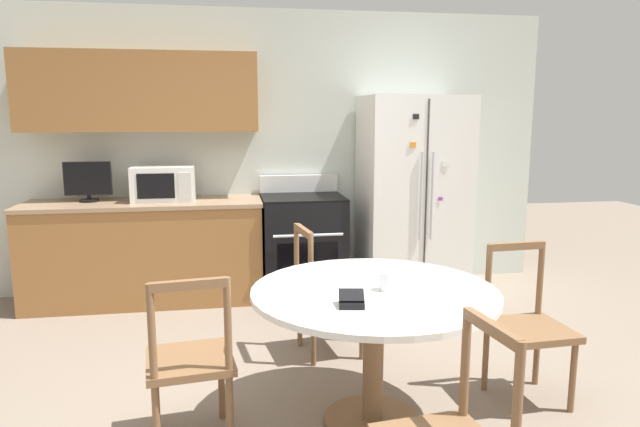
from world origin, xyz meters
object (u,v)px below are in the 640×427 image
(countertop_tv, at_px, (88,180))
(wallet, at_px, (351,300))
(refrigerator, at_px, (413,195))
(dining_chair_right, at_px, (527,327))
(candle_glass, at_px, (387,283))
(dining_chair_far, at_px, (326,293))
(oven_range, at_px, (303,245))
(dining_chair_left, at_px, (190,362))
(microwave, at_px, (164,184))

(countertop_tv, height_order, wallet, countertop_tv)
(refrigerator, bearing_deg, dining_chair_right, -90.33)
(countertop_tv, xyz_separation_m, wallet, (1.75, -2.63, -0.31))
(candle_glass, height_order, wallet, candle_glass)
(refrigerator, xyz_separation_m, wallet, (-1.13, -2.49, -0.13))
(dining_chair_far, distance_m, wallet, 1.24)
(wallet, bearing_deg, dining_chair_far, 85.76)
(oven_range, bearing_deg, refrigerator, -2.37)
(refrigerator, distance_m, candle_glass, 2.45)
(dining_chair_left, xyz_separation_m, wallet, (0.77, -0.20, 0.34))
(oven_range, bearing_deg, countertop_tv, 177.01)
(dining_chair_right, bearing_deg, dining_chair_left, 1.92)
(refrigerator, distance_m, countertop_tv, 2.89)
(microwave, bearing_deg, oven_range, -2.06)
(countertop_tv, relative_size, dining_chair_far, 0.43)
(countertop_tv, relative_size, wallet, 2.68)
(dining_chair_far, bearing_deg, dining_chair_right, 43.67)
(microwave, distance_m, dining_chair_left, 2.48)
(microwave, distance_m, wallet, 2.82)
(dining_chair_right, xyz_separation_m, candle_glass, (-0.89, -0.15, 0.36))
(dining_chair_far, height_order, dining_chair_left, same)
(dining_chair_far, xyz_separation_m, dining_chair_right, (1.03, -0.83, 0.00))
(countertop_tv, bearing_deg, dining_chair_right, -38.37)
(microwave, xyz_separation_m, dining_chair_right, (2.23, -2.22, -0.62))
(countertop_tv, bearing_deg, wallet, -56.38)
(countertop_tv, height_order, candle_glass, countertop_tv)
(refrigerator, xyz_separation_m, dining_chair_far, (-1.05, -1.31, -0.47))
(oven_range, relative_size, wallet, 7.43)
(oven_range, xyz_separation_m, dining_chair_right, (1.01, -2.17, -0.03))
(oven_range, bearing_deg, candle_glass, -86.93)
(microwave, bearing_deg, dining_chair_right, -44.86)
(countertop_tv, xyz_separation_m, candle_glass, (1.98, -2.42, -0.30))
(candle_glass, bearing_deg, wallet, -138.05)
(refrigerator, relative_size, dining_chair_right, 2.01)
(countertop_tv, height_order, dining_chair_left, countertop_tv)
(dining_chair_left, relative_size, wallet, 6.21)
(microwave, relative_size, dining_chair_right, 0.59)
(refrigerator, height_order, wallet, refrigerator)
(countertop_tv, bearing_deg, refrigerator, -2.77)
(refrigerator, bearing_deg, candle_glass, -111.51)
(dining_chair_right, relative_size, wallet, 6.21)
(candle_glass, bearing_deg, countertop_tv, 129.35)
(oven_range, xyz_separation_m, dining_chair_left, (-0.88, -2.34, -0.03))
(refrigerator, height_order, dining_chair_right, refrigerator)
(candle_glass, distance_m, wallet, 0.32)
(microwave, height_order, countertop_tv, countertop_tv)
(refrigerator, height_order, countertop_tv, refrigerator)
(oven_range, relative_size, microwave, 2.03)
(microwave, height_order, candle_glass, microwave)
(microwave, bearing_deg, candle_glass, -60.41)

